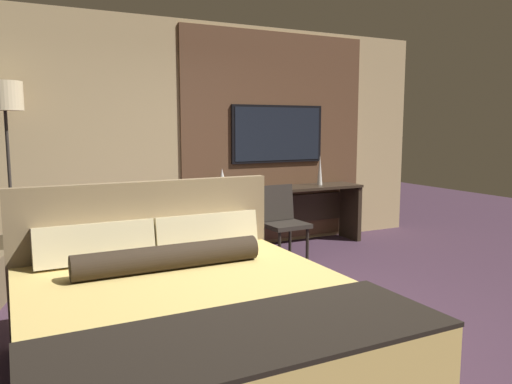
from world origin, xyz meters
TOP-DOWN VIEW (x-y plane):
  - ground_plane at (0.00, 0.00)m, footprint 16.00×16.00m
  - wall_back_tv_panel at (0.21, 2.59)m, footprint 7.20×0.09m
  - bed at (-0.84, -0.44)m, footprint 1.99×2.18m
  - desk at (1.41, 2.34)m, footprint 2.12×0.47m
  - tv at (1.41, 2.52)m, footprint 1.32×0.04m
  - desk_chair at (1.06, 1.81)m, footprint 0.50×0.49m
  - floor_lamp at (-1.76, 2.25)m, footprint 0.34×0.34m
  - vase_tall at (1.94, 2.32)m, footprint 0.07×0.07m
  - vase_short at (0.55, 2.35)m, footprint 0.13×0.13m
  - book at (0.80, 2.34)m, footprint 0.25×0.20m

SIDE VIEW (x-z plane):
  - ground_plane at x=0.00m, z-range 0.00..0.00m
  - bed at x=-0.84m, z-range -0.23..0.91m
  - desk_chair at x=1.06m, z-range 0.08..0.94m
  - desk at x=1.41m, z-range 0.15..0.92m
  - book at x=0.80m, z-range 0.77..0.80m
  - vase_short at x=0.55m, z-range 0.77..1.04m
  - vase_tall at x=1.94m, z-range 0.77..1.18m
  - wall_back_tv_panel at x=0.21m, z-range 0.00..2.80m
  - tv at x=1.41m, z-range 1.08..1.82m
  - floor_lamp at x=-1.76m, z-range 0.69..2.67m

